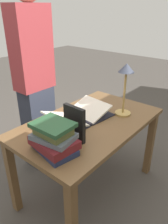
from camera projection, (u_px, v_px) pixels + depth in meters
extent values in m
plane|color=#47423D|center=(88.00, 188.00, 2.11)|extent=(12.00, 12.00, 0.00)
cube|color=brown|center=(89.00, 123.00, 1.80)|extent=(1.25, 0.75, 0.03)
cube|color=brown|center=(98.00, 124.00, 2.54)|extent=(0.06, 0.06, 0.69)
cube|color=brown|center=(12.00, 177.00, 1.75)|extent=(0.06, 0.06, 0.69)
cube|color=brown|center=(150.00, 144.00, 2.17)|extent=(0.06, 0.06, 0.69)
cube|color=brown|center=(72.00, 223.00, 1.38)|extent=(0.06, 0.06, 0.69)
cube|color=black|center=(78.00, 118.00, 1.82)|extent=(0.06, 0.33, 0.02)
cube|color=black|center=(90.00, 113.00, 1.92)|extent=(0.31, 0.37, 0.01)
cube|color=black|center=(64.00, 125.00, 1.73)|extent=(0.31, 0.37, 0.01)
cube|color=silver|center=(89.00, 109.00, 1.89)|extent=(0.28, 0.35, 0.10)
cube|color=silver|center=(65.00, 119.00, 1.72)|extent=(0.28, 0.35, 0.10)
cube|color=#1E284C|center=(55.00, 148.00, 1.42)|extent=(0.24, 0.33, 0.04)
cube|color=maroon|center=(54.00, 142.00, 1.40)|extent=(0.25, 0.31, 0.06)
cube|color=slate|center=(54.00, 136.00, 1.38)|extent=(0.22, 0.29, 0.03)
cube|color=brown|center=(53.00, 131.00, 1.36)|extent=(0.16, 0.22, 0.05)
cube|color=#234C2D|center=(53.00, 125.00, 1.34)|extent=(0.21, 0.25, 0.03)
cube|color=black|center=(74.00, 123.00, 1.50)|extent=(0.04, 0.18, 0.25)
cylinder|color=tan|center=(123.00, 113.00, 1.91)|extent=(0.14, 0.14, 0.02)
cylinder|color=tan|center=(124.00, 93.00, 1.83)|extent=(0.02, 0.02, 0.36)
cone|color=#333847|center=(127.00, 68.00, 1.73)|extent=(0.13, 0.13, 0.07)
cylinder|color=white|center=(46.00, 125.00, 1.65)|extent=(0.08, 0.08, 0.09)
torus|color=white|center=(51.00, 126.00, 1.63)|extent=(0.02, 0.05, 0.05)
cube|color=#2D3342|center=(40.00, 127.00, 2.31)|extent=(0.31, 0.20, 0.87)
cube|color=#9E3338|center=(32.00, 49.00, 1.96)|extent=(0.36, 0.20, 0.74)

